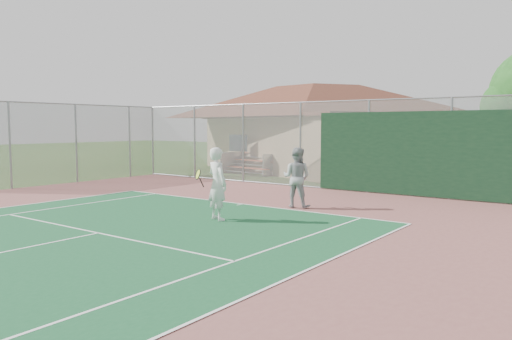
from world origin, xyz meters
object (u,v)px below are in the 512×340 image
at_px(player_white_front, 217,184).
at_px(clubhouse, 317,119).
at_px(bleachers, 253,163).
at_px(player_grey_back, 297,178).

bearing_deg(player_white_front, clubhouse, -51.21).
distance_m(bleachers, player_white_front, 13.25).
height_order(clubhouse, player_white_front, clubhouse).
xyz_separation_m(bleachers, player_grey_back, (7.76, -8.05, 0.34)).
bearing_deg(bleachers, player_grey_back, -36.09).
relative_size(bleachers, player_white_front, 1.66).
height_order(bleachers, player_grey_back, player_grey_back).
bearing_deg(bleachers, player_white_front, -47.14).
bearing_deg(clubhouse, bleachers, -88.33).
relative_size(clubhouse, player_white_front, 8.08).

